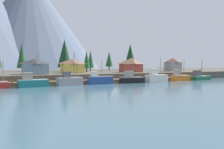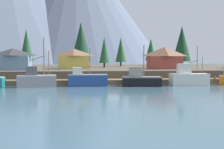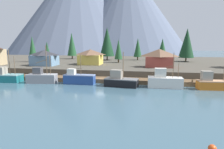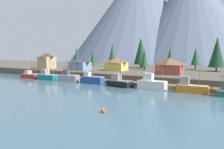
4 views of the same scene
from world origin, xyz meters
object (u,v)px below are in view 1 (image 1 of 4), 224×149
object	(u,v)px
conifer_far_left	(90,59)
fishing_boat_green	(200,77)
house_yellow	(72,66)
house_grey	(173,64)
conifer_near_right	(130,56)
fishing_boat_grey	(69,80)
conifer_centre	(22,56)
house_blue	(35,66)
conifer_back_left	(109,59)
conifer_mid_right	(65,53)
fishing_boat_blue	(100,79)
fishing_boat_orange	(180,77)
house_red	(131,65)
fishing_boat_teal	(32,82)
fishing_boat_black	(132,79)
conifer_back_right	(87,60)
fishing_boat_white	(156,77)

from	to	relation	value
conifer_far_left	fishing_boat_green	bearing A→B (deg)	-56.10
house_yellow	house_grey	bearing A→B (deg)	-1.64
conifer_near_right	fishing_boat_grey	bearing A→B (deg)	-138.15
fishing_boat_green	conifer_centre	bearing A→B (deg)	141.00
house_blue	conifer_back_left	xyz separation A→B (m)	(37.11, 26.27, 2.82)
house_yellow	conifer_mid_right	size ratio (longest dim) A/B	0.56
conifer_back_left	house_yellow	bearing A→B (deg)	-138.87
house_blue	conifer_mid_right	distance (m)	27.64
fishing_boat_blue	conifer_centre	distance (m)	43.07
fishing_boat_orange	house_red	xyz separation A→B (m)	(-10.01, 15.20, 3.93)
fishing_boat_grey	conifer_back_left	distance (m)	50.56
fishing_boat_teal	fishing_boat_black	xyz separation A→B (m)	(28.27, -0.08, -0.06)
house_yellow	conifer_far_left	distance (m)	24.34
fishing_boat_teal	fishing_boat_green	xyz separation A→B (m)	(55.95, 0.16, -0.16)
fishing_boat_grey	house_yellow	xyz separation A→B (m)	(6.40, 18.98, 3.68)
fishing_boat_green	house_grey	xyz separation A→B (m)	(3.02, 17.77, 4.21)
conifer_near_right	fishing_boat_blue	bearing A→B (deg)	-131.05
fishing_boat_teal	conifer_back_right	size ratio (longest dim) A/B	0.95
fishing_boat_blue	conifer_near_right	bearing A→B (deg)	48.64
fishing_boat_orange	conifer_back_left	bearing A→B (deg)	96.24
conifer_back_left	conifer_far_left	world-z (taller)	conifer_far_left
fishing_boat_grey	conifer_near_right	size ratio (longest dim) A/B	0.72
house_blue	conifer_near_right	bearing A→B (deg)	24.80
fishing_boat_teal	fishing_boat_green	world-z (taller)	fishing_boat_teal
fishing_boat_white	conifer_back_right	world-z (taller)	conifer_back_right
fishing_boat_white	conifer_mid_right	bearing A→B (deg)	118.18
fishing_boat_blue	conifer_mid_right	distance (m)	36.75
fishing_boat_green	conifer_mid_right	xyz separation A→B (m)	(-38.21, 36.30, 8.80)
fishing_boat_orange	conifer_back_right	xyz separation A→B (m)	(-23.39, 26.35, 5.97)
fishing_boat_green	house_grey	distance (m)	18.51
fishing_boat_black	fishing_boat_green	bearing A→B (deg)	8.05
conifer_mid_right	fishing_boat_black	bearing A→B (deg)	-73.92
house_yellow	house_grey	xyz separation A→B (m)	(43.14, -1.23, 0.32)
conifer_mid_right	conifer_back_left	size ratio (longest dim) A/B	1.51
fishing_boat_white	fishing_boat_green	distance (m)	18.42
fishing_boat_green	house_yellow	world-z (taller)	house_yellow
fishing_boat_teal	fishing_boat_black	distance (m)	28.27
conifer_centre	conifer_mid_right	bearing A→B (deg)	-10.82
house_grey	conifer_mid_right	size ratio (longest dim) A/B	0.46
conifer_centre	conifer_back_left	bearing A→B (deg)	0.75
house_red	conifer_mid_right	size ratio (longest dim) A/B	0.61
conifer_back_right	conifer_far_left	xyz separation A→B (m)	(6.14, 12.05, 0.37)
conifer_centre	house_grey	bearing A→B (deg)	-20.62
fishing_boat_teal	fishing_boat_orange	world-z (taller)	fishing_boat_teal
conifer_near_right	conifer_far_left	distance (m)	18.60
fishing_boat_blue	conifer_back_right	bearing A→B (deg)	77.90
fishing_boat_black	fishing_boat_white	size ratio (longest dim) A/B	1.01
fishing_boat_white	house_grey	world-z (taller)	house_grey
house_red	conifer_near_right	bearing A→B (deg)	60.55
conifer_near_right	fishing_boat_orange	bearing A→B (deg)	-91.38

